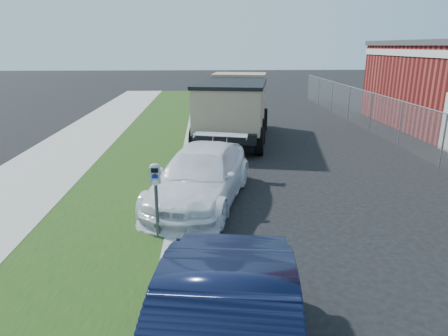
{
  "coord_description": "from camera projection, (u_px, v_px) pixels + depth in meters",
  "views": [
    {
      "loc": [
        -1.85,
        -8.49,
        3.92
      ],
      "look_at": [
        -1.4,
        1.0,
        1.0
      ],
      "focal_mm": 32.0,
      "sensor_mm": 36.0,
      "label": 1
    }
  ],
  "objects": [
    {
      "name": "parking_meter",
      "position": [
        156.0,
        184.0,
        7.92
      ],
      "size": [
        0.22,
        0.15,
        1.57
      ],
      "rotation": [
        0.0,
        0.0,
        0.03
      ],
      "color": "#3F4247",
      "rests_on": "ground"
    },
    {
      "name": "dump_truck",
      "position": [
        235.0,
        104.0,
        17.25
      ],
      "size": [
        3.71,
        7.13,
        2.66
      ],
      "rotation": [
        0.0,
        0.0,
        -0.18
      ],
      "color": "black",
      "rests_on": "ground"
    },
    {
      "name": "streetside",
      "position": [
        71.0,
        192.0,
        10.98
      ],
      "size": [
        6.12,
        50.0,
        0.15
      ],
      "color": "gray",
      "rests_on": "ground"
    },
    {
      "name": "chainlink_fence",
      "position": [
        402.0,
        115.0,
        15.92
      ],
      "size": [
        0.06,
        30.06,
        30.0
      ],
      "color": "slate",
      "rests_on": "ground"
    },
    {
      "name": "ground",
      "position": [
        286.0,
        220.0,
        9.34
      ],
      "size": [
        120.0,
        120.0,
        0.0
      ],
      "primitive_type": "plane",
      "color": "black",
      "rests_on": "ground"
    },
    {
      "name": "white_wagon",
      "position": [
        201.0,
        175.0,
        10.32
      ],
      "size": [
        3.16,
        5.19,
        1.41
      ],
      "primitive_type": "imported",
      "rotation": [
        0.0,
        0.0,
        -0.26
      ],
      "color": "white",
      "rests_on": "ground"
    }
  ]
}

